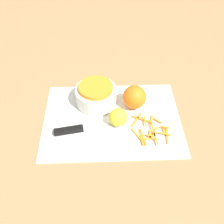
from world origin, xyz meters
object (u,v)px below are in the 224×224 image
at_px(knife, 79,129).
at_px(orange_left, 134,97).
at_px(lemon, 118,117).
at_px(bowl_speckled, 96,94).

bearing_deg(knife, orange_left, 19.98).
bearing_deg(lemon, bowl_speckled, 124.21).
xyz_separation_m(bowl_speckled, orange_left, (0.13, -0.02, 0.00)).
distance_m(knife, lemon, 0.13).
distance_m(bowl_speckled, lemon, 0.13).
xyz_separation_m(bowl_speckled, lemon, (0.07, -0.10, -0.01)).
distance_m(orange_left, lemon, 0.10).
bearing_deg(bowl_speckled, lemon, -55.79).
relative_size(orange_left, lemon, 1.34).
distance_m(bowl_speckled, knife, 0.14).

